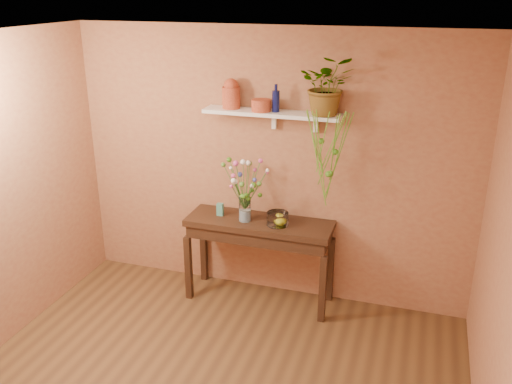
# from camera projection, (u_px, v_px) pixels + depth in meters

# --- Properties ---
(room) EXTENTS (4.04, 4.04, 2.70)m
(room) POSITION_uv_depth(u_px,v_px,m) (185.00, 257.00, 3.60)
(room) COLOR brown
(room) RESTS_ON ground
(sideboard) EXTENTS (1.44, 0.46, 0.88)m
(sideboard) POSITION_uv_depth(u_px,v_px,m) (259.00, 232.00, 5.38)
(sideboard) COLOR #371F13
(sideboard) RESTS_ON ground
(wall_shelf) EXTENTS (1.30, 0.24, 0.19)m
(wall_shelf) POSITION_uv_depth(u_px,v_px,m) (273.00, 114.00, 5.06)
(wall_shelf) COLOR white
(wall_shelf) RESTS_ON room
(terracotta_jug) EXTENTS (0.21, 0.21, 0.28)m
(terracotta_jug) POSITION_uv_depth(u_px,v_px,m) (231.00, 94.00, 5.13)
(terracotta_jug) COLOR #BD5038
(terracotta_jug) RESTS_ON wall_shelf
(terracotta_pot) EXTENTS (0.22, 0.22, 0.11)m
(terracotta_pot) POSITION_uv_depth(u_px,v_px,m) (261.00, 105.00, 5.03)
(terracotta_pot) COLOR #BD5038
(terracotta_pot) RESTS_ON wall_shelf
(blue_bottle) EXTENTS (0.07, 0.07, 0.25)m
(blue_bottle) POSITION_uv_depth(u_px,v_px,m) (276.00, 101.00, 4.99)
(blue_bottle) COLOR #0D103D
(blue_bottle) RESTS_ON wall_shelf
(spider_plant) EXTENTS (0.54, 0.49, 0.53)m
(spider_plant) POSITION_uv_depth(u_px,v_px,m) (328.00, 85.00, 4.81)
(spider_plant) COLOR #3E7A19
(spider_plant) RESTS_ON wall_shelf
(plant_fronds) EXTENTS (0.41, 0.32, 0.91)m
(plant_fronds) POSITION_uv_depth(u_px,v_px,m) (328.00, 155.00, 4.87)
(plant_fronds) COLOR #3E7A19
(plant_fronds) RESTS_ON wall_shelf
(glass_vase) EXTENTS (0.12, 0.12, 0.24)m
(glass_vase) POSITION_uv_depth(u_px,v_px,m) (245.00, 211.00, 5.30)
(glass_vase) COLOR white
(glass_vase) RESTS_ON sideboard
(bouquet) EXTENTS (0.49, 0.42, 0.50)m
(bouquet) POSITION_uv_depth(u_px,v_px,m) (245.00, 179.00, 5.17)
(bouquet) COLOR #386B28
(bouquet) RESTS_ON glass_vase
(glass_bowl) EXTENTS (0.21, 0.21, 0.13)m
(glass_bowl) POSITION_uv_depth(u_px,v_px,m) (278.00, 219.00, 5.22)
(glass_bowl) COLOR white
(glass_bowl) RESTS_ON sideboard
(lemon) EXTENTS (0.08, 0.08, 0.08)m
(lemon) POSITION_uv_depth(u_px,v_px,m) (279.00, 220.00, 5.23)
(lemon) COLOR yellow
(lemon) RESTS_ON glass_bowl
(carton) EXTENTS (0.06, 0.05, 0.13)m
(carton) POSITION_uv_depth(u_px,v_px,m) (220.00, 209.00, 5.44)
(carton) COLOR #336687
(carton) RESTS_ON sideboard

